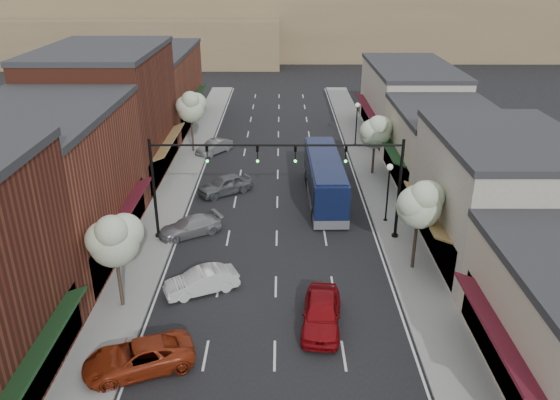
{
  "coord_description": "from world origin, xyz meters",
  "views": [
    {
      "loc": [
        0.31,
        -24.78,
        17.3
      ],
      "look_at": [
        0.22,
        9.42,
        2.2
      ],
      "focal_mm": 35.0,
      "sensor_mm": 36.0,
      "label": 1
    }
  ],
  "objects_px": {
    "parked_car_a": "(139,357)",
    "parked_car_b": "(201,281)",
    "signal_mast_right": "(364,175)",
    "parked_car_e": "(214,147)",
    "parked_car_c": "(190,226)",
    "signal_mast_left": "(189,174)",
    "tree_right_far": "(376,131)",
    "red_hatchback": "(322,313)",
    "tree_left_far": "(191,106)",
    "tree_right_near": "(420,203)",
    "tree_left_near": "(114,238)",
    "lamp_post_far": "(357,117)",
    "parked_car_d": "(225,185)",
    "coach_bus": "(324,178)",
    "lamp_post_near": "(388,183)"
  },
  "relations": [
    {
      "from": "tree_right_far",
      "to": "red_hatchback",
      "type": "height_order",
      "value": "tree_right_far"
    },
    {
      "from": "parked_car_a",
      "to": "signal_mast_right",
      "type": "bearing_deg",
      "value": 116.78
    },
    {
      "from": "lamp_post_near",
      "to": "red_hatchback",
      "type": "xyz_separation_m",
      "value": [
        -5.43,
        -12.2,
        -2.19
      ]
    },
    {
      "from": "red_hatchback",
      "to": "parked_car_e",
      "type": "height_order",
      "value": "red_hatchback"
    },
    {
      "from": "tree_right_far",
      "to": "parked_car_c",
      "type": "height_order",
      "value": "tree_right_far"
    },
    {
      "from": "lamp_post_far",
      "to": "coach_bus",
      "type": "xyz_separation_m",
      "value": [
        -4.14,
        -13.45,
        -1.2
      ]
    },
    {
      "from": "parked_car_e",
      "to": "tree_left_near",
      "type": "bearing_deg",
      "value": -57.97
    },
    {
      "from": "red_hatchback",
      "to": "tree_left_far",
      "type": "bearing_deg",
      "value": 117.29
    },
    {
      "from": "red_hatchback",
      "to": "parked_car_c",
      "type": "relative_size",
      "value": 1.1
    },
    {
      "from": "tree_left_near",
      "to": "parked_car_a",
      "type": "height_order",
      "value": "tree_left_near"
    },
    {
      "from": "tree_right_near",
      "to": "coach_bus",
      "type": "relative_size",
      "value": 0.52
    },
    {
      "from": "parked_car_c",
      "to": "lamp_post_far",
      "type": "bearing_deg",
      "value": 115.65
    },
    {
      "from": "lamp_post_near",
      "to": "parked_car_e",
      "type": "bearing_deg",
      "value": 132.65
    },
    {
      "from": "tree_right_near",
      "to": "parked_car_b",
      "type": "distance_m",
      "value": 13.33
    },
    {
      "from": "signal_mast_right",
      "to": "tree_left_far",
      "type": "bearing_deg",
      "value": 127.71
    },
    {
      "from": "lamp_post_far",
      "to": "parked_car_a",
      "type": "relative_size",
      "value": 0.89
    },
    {
      "from": "tree_left_far",
      "to": "red_hatchback",
      "type": "distance_m",
      "value": 29.85
    },
    {
      "from": "signal_mast_left",
      "to": "parked_car_d",
      "type": "height_order",
      "value": "signal_mast_left"
    },
    {
      "from": "signal_mast_right",
      "to": "signal_mast_left",
      "type": "bearing_deg",
      "value": 180.0
    },
    {
      "from": "signal_mast_left",
      "to": "parked_car_d",
      "type": "bearing_deg",
      "value": 79.58
    },
    {
      "from": "red_hatchback",
      "to": "parked_car_b",
      "type": "relative_size",
      "value": 1.15
    },
    {
      "from": "signal_mast_right",
      "to": "signal_mast_left",
      "type": "distance_m",
      "value": 11.24
    },
    {
      "from": "coach_bus",
      "to": "parked_car_c",
      "type": "bearing_deg",
      "value": -148.91
    },
    {
      "from": "parked_car_a",
      "to": "tree_right_far",
      "type": "bearing_deg",
      "value": 128.86
    },
    {
      "from": "signal_mast_right",
      "to": "parked_car_d",
      "type": "distance_m",
      "value": 13.07
    },
    {
      "from": "parked_car_a",
      "to": "parked_car_c",
      "type": "height_order",
      "value": "parked_car_a"
    },
    {
      "from": "parked_car_b",
      "to": "parked_car_d",
      "type": "xyz_separation_m",
      "value": [
        0.0,
        14.23,
        0.08
      ]
    },
    {
      "from": "lamp_post_near",
      "to": "parked_car_d",
      "type": "relative_size",
      "value": 0.98
    },
    {
      "from": "signal_mast_left",
      "to": "lamp_post_far",
      "type": "bearing_deg",
      "value": 56.14
    },
    {
      "from": "lamp_post_far",
      "to": "parked_car_e",
      "type": "bearing_deg",
      "value": -170.66
    },
    {
      "from": "parked_car_b",
      "to": "tree_left_far",
      "type": "bearing_deg",
      "value": 165.11
    },
    {
      "from": "tree_right_far",
      "to": "parked_car_e",
      "type": "bearing_deg",
      "value": 158.42
    },
    {
      "from": "lamp_post_near",
      "to": "parked_car_e",
      "type": "xyz_separation_m",
      "value": [
        -14.0,
        15.2,
        -2.35
      ]
    },
    {
      "from": "tree_right_near",
      "to": "tree_left_near",
      "type": "relative_size",
      "value": 1.05
    },
    {
      "from": "tree_right_near",
      "to": "parked_car_d",
      "type": "distance_m",
      "value": 17.6
    },
    {
      "from": "tree_left_far",
      "to": "parked_car_b",
      "type": "distance_m",
      "value": 25.09
    },
    {
      "from": "parked_car_b",
      "to": "parked_car_c",
      "type": "xyz_separation_m",
      "value": [
        -1.72,
        6.99,
        -0.05
      ]
    },
    {
      "from": "parked_car_d",
      "to": "lamp_post_far",
      "type": "bearing_deg",
      "value": 101.45
    },
    {
      "from": "signal_mast_left",
      "to": "parked_car_a",
      "type": "xyz_separation_m",
      "value": [
        -0.58,
        -12.96,
        -3.93
      ]
    },
    {
      "from": "tree_right_near",
      "to": "lamp_post_far",
      "type": "distance_m",
      "value": 24.11
    },
    {
      "from": "parked_car_b",
      "to": "parked_car_c",
      "type": "relative_size",
      "value": 0.95
    },
    {
      "from": "parked_car_e",
      "to": "parked_car_c",
      "type": "bearing_deg",
      "value": -52.47
    },
    {
      "from": "lamp_post_near",
      "to": "parked_car_d",
      "type": "xyz_separation_m",
      "value": [
        -12.0,
        5.22,
        -2.24
      ]
    },
    {
      "from": "lamp_post_far",
      "to": "parked_car_b",
      "type": "height_order",
      "value": "lamp_post_far"
    },
    {
      "from": "signal_mast_left",
      "to": "tree_right_far",
      "type": "xyz_separation_m",
      "value": [
        13.97,
        11.95,
        -0.63
      ]
    },
    {
      "from": "parked_car_a",
      "to": "parked_car_b",
      "type": "height_order",
      "value": "parked_car_a"
    },
    {
      "from": "signal_mast_right",
      "to": "lamp_post_near",
      "type": "height_order",
      "value": "signal_mast_right"
    },
    {
      "from": "parked_car_b",
      "to": "parked_car_c",
      "type": "distance_m",
      "value": 7.2
    },
    {
      "from": "tree_right_far",
      "to": "tree_left_far",
      "type": "relative_size",
      "value": 0.89
    },
    {
      "from": "signal_mast_left",
      "to": "tree_right_far",
      "type": "height_order",
      "value": "signal_mast_left"
    }
  ]
}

